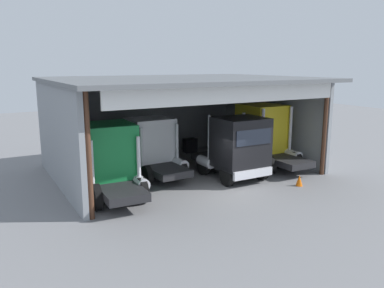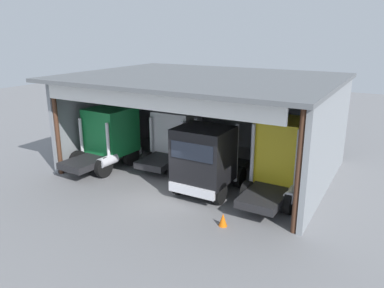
% 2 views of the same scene
% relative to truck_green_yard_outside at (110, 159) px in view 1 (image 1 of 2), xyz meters
% --- Properties ---
extents(ground_plane, '(80.00, 80.00, 0.00)m').
position_rel_truck_green_yard_outside_xyz_m(ground_plane, '(5.03, -2.47, -1.84)').
color(ground_plane, slate).
rests_on(ground_plane, ground).
extents(workshop_shed, '(14.32, 11.20, 5.44)m').
position_rel_truck_green_yard_outside_xyz_m(workshop_shed, '(5.03, 3.37, 1.96)').
color(workshop_shed, gray).
rests_on(workshop_shed, ground).
extents(truck_green_yard_outside, '(2.59, 4.81, 3.46)m').
position_rel_truck_green_yard_outside_xyz_m(truck_green_yard_outside, '(0.00, 0.00, 0.00)').
color(truck_green_yard_outside, '#197F3D').
rests_on(truck_green_yard_outside, ground).
extents(truck_white_center_bay, '(2.63, 4.47, 3.23)m').
position_rel_truck_green_yard_outside_xyz_m(truck_white_center_bay, '(3.19, 2.23, -0.16)').
color(truck_white_center_bay, white).
rests_on(truck_white_center_bay, ground).
extents(truck_black_center_right_bay, '(2.69, 4.96, 3.48)m').
position_rel_truck_green_yard_outside_xyz_m(truck_black_center_right_bay, '(6.81, -0.66, -0.05)').
color(truck_black_center_right_bay, black).
rests_on(truck_black_center_right_bay, ground).
extents(truck_yellow_left_bay, '(2.51, 5.17, 3.75)m').
position_rel_truck_green_yard_outside_xyz_m(truck_yellow_left_bay, '(10.07, 0.90, 0.13)').
color(truck_yellow_left_bay, yellow).
rests_on(truck_yellow_left_bay, ground).
extents(oil_drum, '(0.58, 0.58, 0.93)m').
position_rel_truck_green_yard_outside_xyz_m(oil_drum, '(-0.58, 6.46, -1.37)').
color(oil_drum, '#B21E19').
rests_on(oil_drum, ground).
extents(tool_cart, '(0.90, 0.60, 1.00)m').
position_rel_truck_green_yard_outside_xyz_m(tool_cart, '(7.89, 6.37, -1.34)').
color(tool_cart, black).
rests_on(tool_cart, ground).
extents(traffic_cone, '(0.36, 0.36, 0.56)m').
position_rel_truck_green_yard_outside_xyz_m(traffic_cone, '(8.96, -3.26, -1.56)').
color(traffic_cone, orange).
rests_on(traffic_cone, ground).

